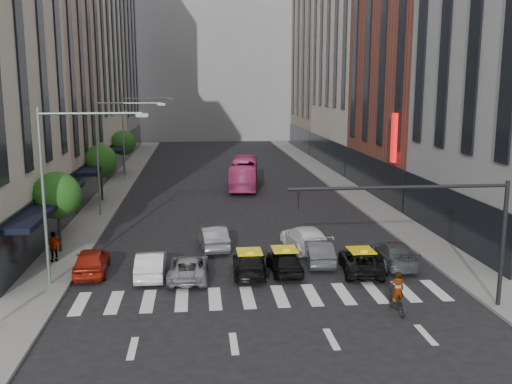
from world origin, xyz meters
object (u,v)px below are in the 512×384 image
object	(u,v)px
streetlamp_mid	(110,142)
taxi_center	(284,261)
streetlamp_near	(62,173)
streetlamp_far	(132,127)
pedestrian_far	(54,247)
car_white_front	(151,264)
car_red	(92,261)
taxi_left	(249,263)
bus	(244,173)
motorcycle	(397,302)

from	to	relation	value
streetlamp_mid	taxi_center	distance (m)	19.59
streetlamp_near	streetlamp_mid	bearing A→B (deg)	90.00
streetlamp_far	pedestrian_far	bearing A→B (deg)	-93.29
car_white_front	streetlamp_mid	bearing A→B (deg)	-75.05
car_red	taxi_left	world-z (taller)	car_red
car_red	car_white_front	distance (m)	3.37
streetlamp_near	bus	xyz separation A→B (m)	(11.38, 27.88, -4.41)
car_white_front	streetlamp_near	bearing A→B (deg)	14.44
streetlamp_far	pedestrian_far	xyz separation A→B (m)	(-1.61, -28.07, -4.87)
streetlamp_near	streetlamp_mid	world-z (taller)	same
streetlamp_near	taxi_left	distance (m)	10.85
car_white_front	pedestrian_far	world-z (taller)	pedestrian_far
taxi_left	pedestrian_far	bearing A→B (deg)	-12.69
bus	motorcycle	size ratio (longest dim) A/B	5.66
streetlamp_mid	pedestrian_far	size ratio (longest dim) A/B	5.07
streetlamp_near	taxi_center	distance (m)	12.57
car_white_front	taxi_center	xyz separation A→B (m)	(7.27, -0.16, -0.03)
car_white_front	motorcycle	bearing A→B (deg)	151.33
streetlamp_far	taxi_center	xyz separation A→B (m)	(11.39, -31.06, -5.23)
streetlamp_near	car_white_front	size ratio (longest dim) A/B	2.12
streetlamp_mid	bus	xyz separation A→B (m)	(11.38, 11.88, -4.41)
car_red	bus	bearing A→B (deg)	-115.53
car_red	pedestrian_far	distance (m)	3.19
taxi_left	car_white_front	bearing A→B (deg)	0.50
streetlamp_mid	streetlamp_far	xyz separation A→B (m)	(0.00, 16.00, 0.00)
streetlamp_near	taxi_center	world-z (taller)	streetlamp_near
streetlamp_far	car_white_front	world-z (taller)	streetlamp_far
taxi_left	motorcycle	xyz separation A→B (m)	(6.19, -5.97, -0.14)
motorcycle	bus	bearing A→B (deg)	-85.33
streetlamp_near	bus	bearing A→B (deg)	67.79
car_white_front	taxi_left	xyz separation A→B (m)	(5.33, -0.20, -0.06)
car_white_front	motorcycle	world-z (taller)	car_white_front
streetlamp_near	pedestrian_far	world-z (taller)	streetlamp_near
taxi_left	motorcycle	size ratio (longest dim) A/B	2.34
streetlamp_far	taxi_left	world-z (taller)	streetlamp_far
streetlamp_far	bus	size ratio (longest dim) A/B	0.84
taxi_left	motorcycle	world-z (taller)	taxi_left
taxi_left	car_red	bearing A→B (deg)	-4.16
car_red	bus	xyz separation A→B (m)	(10.54, 25.95, 0.75)
streetlamp_near	motorcycle	bearing A→B (deg)	-17.99
bus	pedestrian_far	world-z (taller)	bus
car_red	car_white_front	world-z (taller)	car_red
bus	motorcycle	world-z (taller)	bus
car_white_front	bus	distance (m)	27.76
streetlamp_far	pedestrian_far	distance (m)	28.53
car_white_front	taxi_center	world-z (taller)	car_white_front
taxi_center	motorcycle	world-z (taller)	taxi_center
streetlamp_mid	pedestrian_far	bearing A→B (deg)	-97.62
car_red	car_white_front	bearing A→B (deg)	162.36
pedestrian_far	streetlamp_mid	bearing A→B (deg)	-129.38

